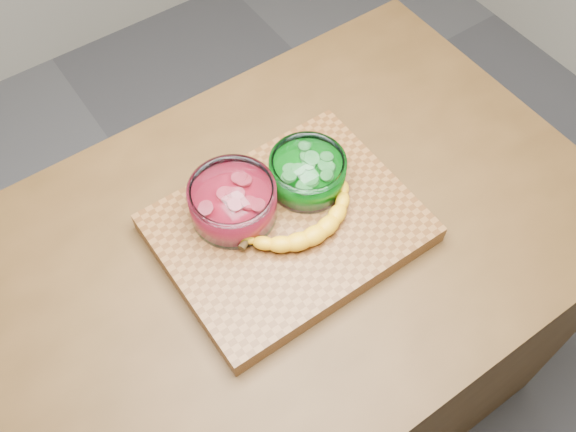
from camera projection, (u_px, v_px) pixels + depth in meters
ground at (288, 391)px, 1.93m from camera, size 3.50×3.50×0.00m
counter at (288, 331)px, 1.56m from camera, size 1.20×0.80×0.90m
cutting_board at (288, 228)px, 1.17m from camera, size 0.45×0.35×0.04m
bowl_red at (233, 202)px, 1.13m from camera, size 0.16×0.16×0.07m
bowl_green at (307, 172)px, 1.17m from camera, size 0.14×0.14×0.07m
banana at (305, 222)px, 1.13m from camera, size 0.26×0.12×0.04m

